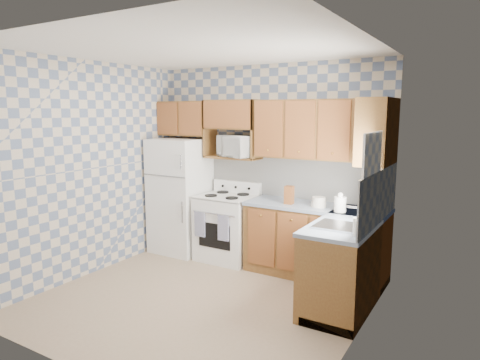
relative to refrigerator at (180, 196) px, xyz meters
The scene contains 29 objects.
floor 1.97m from the refrigerator, 44.43° to the right, with size 3.40×3.40×0.00m, color #90775C.
back_wall 1.42m from the refrigerator, 15.35° to the left, with size 3.40×0.02×2.70m, color slate.
right_wall 3.27m from the refrigerator, 22.79° to the right, with size 0.02×3.20×2.70m, color slate.
backsplash_back 1.75m from the refrigerator, 11.47° to the left, with size 2.60×0.01×0.56m, color white.
backsplash_right 3.02m from the refrigerator, ahead, with size 0.01×1.60×0.56m, color white.
refrigerator is the anchor object (origin of this frame).
stove_body 0.89m from the refrigerator, ahead, with size 0.76×0.65×0.90m, color white.
cooktop 0.81m from the refrigerator, ahead, with size 0.76×0.65×0.03m, color silver.
backguard 0.87m from the refrigerator, 20.44° to the left, with size 0.76×0.08×0.17m, color white.
dish_towel_left 0.72m from the refrigerator, 28.82° to the right, with size 0.16×0.03×0.35m, color navy.
dish_towel_right 1.05m from the refrigerator, 18.38° to the right, with size 0.16×0.03×0.35m, color navy.
base_cabinets_back 2.14m from the refrigerator, ahead, with size 1.75×0.60×0.88m, color brown.
base_cabinets_right 2.74m from the refrigerator, ahead, with size 0.60×1.60×0.88m, color brown.
countertop_back 2.10m from the refrigerator, ahead, with size 1.77×0.63×0.04m, color slate.
countertop_right 2.71m from the refrigerator, ahead, with size 0.63×1.60×0.04m, color slate.
upper_cabinets_back 2.34m from the refrigerator, ahead, with size 1.75×0.33×0.74m, color brown.
upper_cabinets_fridge 1.15m from the refrigerator, 94.64° to the left, with size 0.82×0.33×0.50m, color brown.
upper_cabinets_right 2.99m from the refrigerator, ahead, with size 0.33×0.70×0.74m, color brown.
microwave_shelf 1.02m from the refrigerator, 12.94° to the left, with size 0.80×0.33×0.03m, color brown.
microwave 1.19m from the refrigerator, ahead, with size 0.54×0.36×0.30m, color white.
sink 2.79m from the refrigerator, 16.65° to the right, with size 0.48×0.40×0.03m, color #B7B7BC.
window 3.13m from the refrigerator, 15.12° to the right, with size 0.02×0.66×0.86m, color white.
bottle_0 2.72m from the refrigerator, ahead, with size 0.07×0.07×0.34m, color black.
bottle_1 2.83m from the refrigerator, ahead, with size 0.07×0.07×0.31m, color black.
bottle_2 2.87m from the refrigerator, ahead, with size 0.07×0.07×0.29m, color #5C2F11.
knife_block 1.79m from the refrigerator, ahead, with size 0.10×0.10×0.23m, color brown.
electric_kettle 2.47m from the refrigerator, ahead, with size 0.14×0.14×0.18m, color white.
food_containers 2.16m from the refrigerator, ahead, with size 0.18×0.18×0.12m, color beige, non-canonical shape.
soap_bottle 3.07m from the refrigerator, 19.47° to the right, with size 0.06×0.06×0.17m, color beige.
Camera 1 is at (2.66, -3.65, 2.06)m, focal length 32.00 mm.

